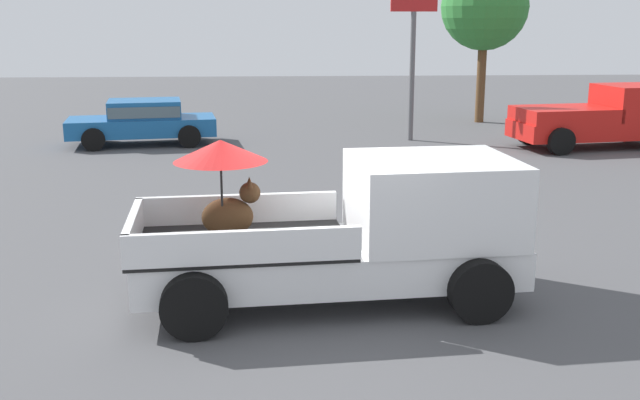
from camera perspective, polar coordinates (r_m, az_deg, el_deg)
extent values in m
plane|color=#4C4C4F|center=(10.11, 0.64, -7.65)|extent=(80.00, 80.00, 0.00)
cylinder|color=black|center=(11.26, 8.71, -3.40)|extent=(0.82, 0.35, 0.80)
cylinder|color=black|center=(9.51, 12.13, -6.81)|extent=(0.82, 0.35, 0.80)
cylinder|color=black|center=(10.80, -9.41, -4.18)|extent=(0.82, 0.35, 0.80)
cylinder|color=black|center=(8.95, -9.61, -8.00)|extent=(0.82, 0.35, 0.80)
cube|color=white|center=(9.92, 0.64, -4.58)|extent=(5.13, 2.21, 0.50)
cube|color=white|center=(10.01, 8.60, 0.13)|extent=(2.25, 2.03, 1.08)
cube|color=#4C606B|center=(10.29, 13.98, 1.40)|extent=(0.20, 1.72, 0.64)
cube|color=black|center=(9.73, -6.07, -3.29)|extent=(2.94, 2.07, 0.06)
cube|color=white|center=(10.55, -6.30, -0.65)|extent=(2.80, 0.33, 0.40)
cube|color=white|center=(8.78, -5.86, -3.60)|extent=(2.80, 0.33, 0.40)
cube|color=white|center=(9.72, -14.09, -2.25)|extent=(0.25, 1.84, 0.40)
ellipsoid|color=#472D19|center=(9.88, -7.08, -1.30)|extent=(0.70, 0.38, 0.52)
sphere|color=#472D19|center=(9.82, -5.39, 0.56)|extent=(0.30, 0.30, 0.28)
cone|color=#472D19|center=(9.86, -5.43, 1.46)|extent=(0.10, 0.10, 0.12)
cone|color=#472D19|center=(9.71, -5.38, 1.26)|extent=(0.10, 0.10, 0.12)
cylinder|color=black|center=(9.72, -7.51, 0.09)|extent=(0.03, 0.03, 1.07)
cone|color=red|center=(9.59, -7.63, 3.76)|extent=(1.31, 1.31, 0.28)
cylinder|color=black|center=(24.97, 22.23, 5.10)|extent=(0.79, 0.37, 0.76)
cylinder|color=black|center=(23.34, 15.67, 5.07)|extent=(0.79, 0.37, 0.76)
cylinder|color=black|center=(21.69, 17.95, 4.29)|extent=(0.79, 0.37, 0.76)
cube|color=red|center=(23.29, 20.28, 5.14)|extent=(5.01, 2.48, 0.50)
cube|color=red|center=(23.86, 22.89, 6.92)|extent=(2.14, 2.06, 1.00)
cube|color=red|center=(22.72, 18.22, 6.25)|extent=(2.93, 2.18, 0.40)
cylinder|color=black|center=(22.23, -16.95, 4.45)|extent=(0.69, 0.32, 0.66)
cylinder|color=black|center=(23.97, -16.62, 5.10)|extent=(0.69, 0.32, 0.66)
cylinder|color=black|center=(22.16, -9.96, 4.81)|extent=(0.69, 0.32, 0.66)
cylinder|color=black|center=(23.90, -10.14, 5.44)|extent=(0.69, 0.32, 0.66)
cube|color=#195999|center=(23.00, -13.45, 5.51)|extent=(4.52, 2.39, 0.52)
cube|color=#195999|center=(22.93, -13.27, 6.76)|extent=(2.32, 1.90, 0.56)
cube|color=#4C606B|center=(22.93, -13.27, 6.76)|extent=(2.27, 1.97, 0.32)
cylinder|color=#59595B|center=(23.20, 7.04, 9.31)|extent=(0.16, 0.16, 3.88)
cylinder|color=brown|center=(27.84, 12.21, 8.94)|extent=(0.32, 0.32, 3.02)
sphere|color=#2D7A33|center=(27.76, 12.49, 14.26)|extent=(3.08, 3.08, 3.08)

